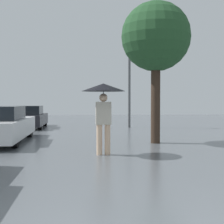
{
  "coord_description": "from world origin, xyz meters",
  "views": [
    {
      "loc": [
        -0.55,
        -2.33,
        1.36
      ],
      "look_at": [
        0.32,
        5.58,
        1.1
      ],
      "focal_mm": 50.0,
      "sensor_mm": 36.0,
      "label": 1
    }
  ],
  "objects_px": {
    "pedestrian": "(103,97)",
    "parked_car_farthest": "(27,118)",
    "tree": "(156,38)",
    "street_lamp": "(129,63)"
  },
  "relations": [
    {
      "from": "pedestrian",
      "to": "parked_car_farthest",
      "type": "distance_m",
      "value": 9.38
    },
    {
      "from": "parked_car_farthest",
      "to": "tree",
      "type": "xyz_separation_m",
      "value": [
        5.2,
        -6.62,
        2.91
      ]
    },
    {
      "from": "street_lamp",
      "to": "tree",
      "type": "bearing_deg",
      "value": -91.4
    },
    {
      "from": "pedestrian",
      "to": "parked_car_farthest",
      "type": "relative_size",
      "value": 0.47
    },
    {
      "from": "parked_car_farthest",
      "to": "street_lamp",
      "type": "distance_m",
      "value": 6.08
    },
    {
      "from": "tree",
      "to": "street_lamp",
      "type": "bearing_deg",
      "value": 88.6
    },
    {
      "from": "parked_car_farthest",
      "to": "tree",
      "type": "height_order",
      "value": "tree"
    },
    {
      "from": "tree",
      "to": "street_lamp",
      "type": "height_order",
      "value": "street_lamp"
    },
    {
      "from": "parked_car_farthest",
      "to": "tree",
      "type": "distance_m",
      "value": 8.9
    },
    {
      "from": "street_lamp",
      "to": "parked_car_farthest",
      "type": "bearing_deg",
      "value": 175.21
    }
  ]
}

